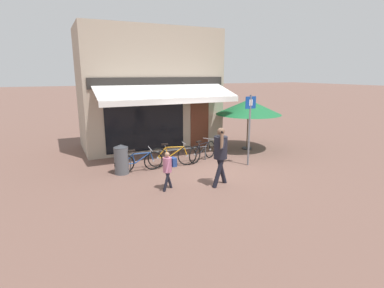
{
  "coord_description": "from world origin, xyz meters",
  "views": [
    {
      "loc": [
        -4.94,
        -8.97,
        3.39
      ],
      "look_at": [
        -0.73,
        -0.05,
        1.05
      ],
      "focal_mm": 28.0,
      "sensor_mm": 36.0,
      "label": 1
    }
  ],
  "objects_px": {
    "bicycle_orange": "(172,156)",
    "litter_bin": "(121,159)",
    "bicycle_blue": "(139,162)",
    "pedestrian_child": "(168,166)",
    "cafe_parasol": "(248,107)",
    "parking_sign": "(250,123)",
    "pedestrian_adult": "(221,151)",
    "bicycle_black": "(203,151)"
  },
  "relations": [
    {
      "from": "bicycle_orange",
      "to": "litter_bin",
      "type": "height_order",
      "value": "litter_bin"
    },
    {
      "from": "bicycle_blue",
      "to": "pedestrian_child",
      "type": "relative_size",
      "value": 1.47
    },
    {
      "from": "litter_bin",
      "to": "pedestrian_child",
      "type": "bearing_deg",
      "value": -65.16
    },
    {
      "from": "bicycle_orange",
      "to": "cafe_parasol",
      "type": "distance_m",
      "value": 4.45
    },
    {
      "from": "parking_sign",
      "to": "bicycle_orange",
      "type": "bearing_deg",
      "value": 157.89
    },
    {
      "from": "parking_sign",
      "to": "pedestrian_adult",
      "type": "bearing_deg",
      "value": -146.22
    },
    {
      "from": "pedestrian_adult",
      "to": "bicycle_orange",
      "type": "bearing_deg",
      "value": -75.16
    },
    {
      "from": "litter_bin",
      "to": "bicycle_orange",
      "type": "bearing_deg",
      "value": 1.23
    },
    {
      "from": "bicycle_orange",
      "to": "pedestrian_adult",
      "type": "height_order",
      "value": "pedestrian_adult"
    },
    {
      "from": "bicycle_blue",
      "to": "litter_bin",
      "type": "relative_size",
      "value": 1.66
    },
    {
      "from": "bicycle_black",
      "to": "litter_bin",
      "type": "distance_m",
      "value": 3.26
    },
    {
      "from": "bicycle_blue",
      "to": "cafe_parasol",
      "type": "distance_m",
      "value": 5.68
    },
    {
      "from": "pedestrian_child",
      "to": "litter_bin",
      "type": "xyz_separation_m",
      "value": [
        -0.94,
        2.04,
        -0.2
      ]
    },
    {
      "from": "bicycle_blue",
      "to": "pedestrian_adult",
      "type": "relative_size",
      "value": 0.94
    },
    {
      "from": "bicycle_orange",
      "to": "bicycle_black",
      "type": "relative_size",
      "value": 1.18
    },
    {
      "from": "bicycle_orange",
      "to": "pedestrian_child",
      "type": "height_order",
      "value": "pedestrian_child"
    },
    {
      "from": "bicycle_blue",
      "to": "parking_sign",
      "type": "relative_size",
      "value": 0.65
    },
    {
      "from": "bicycle_blue",
      "to": "litter_bin",
      "type": "xyz_separation_m",
      "value": [
        -0.6,
        0.06,
        0.15
      ]
    },
    {
      "from": "bicycle_blue",
      "to": "pedestrian_adult",
      "type": "bearing_deg",
      "value": -49.13
    },
    {
      "from": "cafe_parasol",
      "to": "bicycle_orange",
      "type": "bearing_deg",
      "value": -166.16
    },
    {
      "from": "litter_bin",
      "to": "cafe_parasol",
      "type": "distance_m",
      "value": 6.2
    },
    {
      "from": "bicycle_orange",
      "to": "parking_sign",
      "type": "relative_size",
      "value": 0.7
    },
    {
      "from": "bicycle_orange",
      "to": "parking_sign",
      "type": "bearing_deg",
      "value": -12.34
    },
    {
      "from": "bicycle_black",
      "to": "parking_sign",
      "type": "relative_size",
      "value": 0.59
    },
    {
      "from": "litter_bin",
      "to": "parking_sign",
      "type": "relative_size",
      "value": 0.39
    },
    {
      "from": "bicycle_orange",
      "to": "bicycle_blue",
      "type": "bearing_deg",
      "value": -165.68
    },
    {
      "from": "parking_sign",
      "to": "pedestrian_child",
      "type": "bearing_deg",
      "value": -164.33
    },
    {
      "from": "cafe_parasol",
      "to": "pedestrian_adult",
      "type": "bearing_deg",
      "value": -135.15
    },
    {
      "from": "bicycle_orange",
      "to": "litter_bin",
      "type": "distance_m",
      "value": 1.9
    },
    {
      "from": "bicycle_black",
      "to": "litter_bin",
      "type": "xyz_separation_m",
      "value": [
        -3.25,
        -0.23,
        0.14
      ]
    },
    {
      "from": "bicycle_black",
      "to": "pedestrian_child",
      "type": "bearing_deg",
      "value": -162.16
    },
    {
      "from": "cafe_parasol",
      "to": "bicycle_black",
      "type": "bearing_deg",
      "value": -163.34
    },
    {
      "from": "pedestrian_child",
      "to": "cafe_parasol",
      "type": "distance_m",
      "value": 6.0
    },
    {
      "from": "bicycle_black",
      "to": "parking_sign",
      "type": "xyz_separation_m",
      "value": [
        1.28,
        -1.26,
        1.23
      ]
    },
    {
      "from": "bicycle_orange",
      "to": "bicycle_black",
      "type": "distance_m",
      "value": 1.37
    },
    {
      "from": "bicycle_orange",
      "to": "bicycle_black",
      "type": "height_order",
      "value": "bicycle_orange"
    },
    {
      "from": "pedestrian_adult",
      "to": "bicycle_blue",
      "type": "bearing_deg",
      "value": -49.9
    },
    {
      "from": "pedestrian_child",
      "to": "bicycle_blue",
      "type": "bearing_deg",
      "value": -88.04
    },
    {
      "from": "pedestrian_adult",
      "to": "litter_bin",
      "type": "height_order",
      "value": "pedestrian_adult"
    },
    {
      "from": "pedestrian_adult",
      "to": "litter_bin",
      "type": "xyz_separation_m",
      "value": [
        -2.51,
        2.39,
        -0.59
      ]
    },
    {
      "from": "pedestrian_adult",
      "to": "litter_bin",
      "type": "relative_size",
      "value": 1.76
    },
    {
      "from": "pedestrian_child",
      "to": "parking_sign",
      "type": "height_order",
      "value": "parking_sign"
    }
  ]
}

